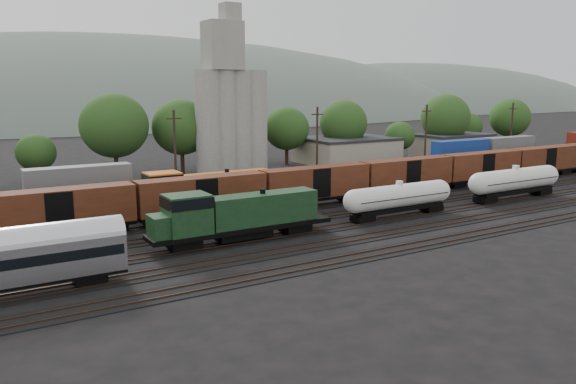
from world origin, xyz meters
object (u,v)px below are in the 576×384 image
green_locomotive (233,215)px  tank_car_a (399,197)px  orange_locomotive (202,189)px  grain_silo (231,110)px

green_locomotive → tank_car_a: green_locomotive is taller
orange_locomotive → grain_silo: (16.27, 26.00, 8.46)m
green_locomotive → grain_silo: (19.26, 41.00, 8.41)m
green_locomotive → tank_car_a: bearing=-0.0°
grain_silo → orange_locomotive: bearing=-122.0°
green_locomotive → tank_car_a: 21.38m
orange_locomotive → green_locomotive: bearing=-101.2°
tank_car_a → orange_locomotive: 23.74m
orange_locomotive → grain_silo: grain_silo is taller
tank_car_a → orange_locomotive: orange_locomotive is taller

